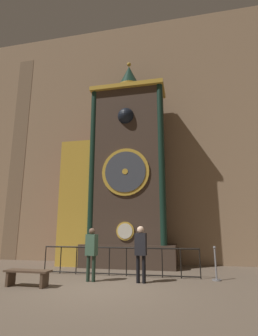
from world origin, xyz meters
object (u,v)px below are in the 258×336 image
object	(u,v)px
clock_tower	(119,175)
visitor_far	(141,248)
stanchion_post	(216,269)
visitor_bench	(28,275)
visitor_near	(91,249)

from	to	relation	value
clock_tower	visitor_far	size ratio (longest dim) A/B	5.86
visitor_far	stanchion_post	distance (m)	2.49
visitor_far	stanchion_post	xyz separation A→B (m)	(2.24, 0.88, -0.66)
clock_tower	visitor_bench	bearing A→B (deg)	-109.81
visitor_far	stanchion_post	size ratio (longest dim) A/B	1.60
visitor_far	visitor_near	bearing A→B (deg)	-172.51
clock_tower	visitor_bench	distance (m)	5.81
visitor_bench	stanchion_post	bearing A→B (deg)	21.01
stanchion_post	visitor_far	bearing A→B (deg)	-158.58
visitor_far	clock_tower	bearing A→B (deg)	118.95
visitor_far	visitor_bench	world-z (taller)	visitor_far
visitor_near	stanchion_post	xyz separation A→B (m)	(3.78, 0.99, -0.62)
visitor_far	visitor_bench	size ratio (longest dim) A/B	1.25
clock_tower	stanchion_post	size ratio (longest dim) A/B	9.38
stanchion_post	clock_tower	bearing A→B (deg)	148.98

